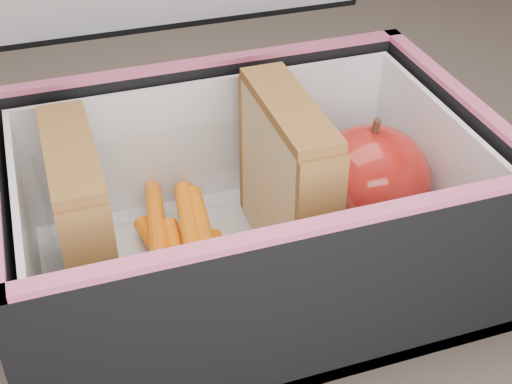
# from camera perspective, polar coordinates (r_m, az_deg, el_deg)

# --- Properties ---
(kitchen_table) EXTENTS (1.20, 0.80, 0.75)m
(kitchen_table) POSITION_cam_1_polar(r_m,az_deg,el_deg) (0.60, -1.63, -9.86)
(kitchen_table) COLOR brown
(kitchen_table) RESTS_ON ground
(lunch_bag) EXTENTS (0.31, 0.28, 0.30)m
(lunch_bag) POSITION_cam_1_polar(r_m,az_deg,el_deg) (0.46, -0.97, -0.35)
(lunch_bag) COLOR black
(lunch_bag) RESTS_ON kitchen_table
(plastic_tub) EXTENTS (0.18, 0.13, 0.07)m
(plastic_tub) POSITION_cam_1_polar(r_m,az_deg,el_deg) (0.46, -5.25, -3.05)
(plastic_tub) COLOR white
(plastic_tub) RESTS_ON lunch_bag
(sandwich_left) EXTENTS (0.03, 0.10, 0.11)m
(sandwich_left) POSITION_cam_1_polar(r_m,az_deg,el_deg) (0.45, -13.68, -2.49)
(sandwich_left) COLOR tan
(sandwich_left) RESTS_ON plastic_tub
(sandwich_right) EXTENTS (0.03, 0.11, 0.12)m
(sandwich_right) POSITION_cam_1_polar(r_m,az_deg,el_deg) (0.47, 2.49, 0.89)
(sandwich_right) COLOR tan
(sandwich_right) RESTS_ON plastic_tub
(carrot_sticks) EXTENTS (0.06, 0.16, 0.03)m
(carrot_sticks) POSITION_cam_1_polar(r_m,az_deg,el_deg) (0.48, -5.15, -4.50)
(carrot_sticks) COLOR orange
(carrot_sticks) RESTS_ON plastic_tub
(paper_napkin) EXTENTS (0.08, 0.08, 0.01)m
(paper_napkin) POSITION_cam_1_polar(r_m,az_deg,el_deg) (0.52, 9.13, -2.82)
(paper_napkin) COLOR white
(paper_napkin) RESTS_ON lunch_bag
(red_apple) EXTENTS (0.08, 0.08, 0.09)m
(red_apple) POSITION_cam_1_polar(r_m,az_deg,el_deg) (0.50, 9.07, 0.94)
(red_apple) COLOR #98140A
(red_apple) RESTS_ON paper_napkin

